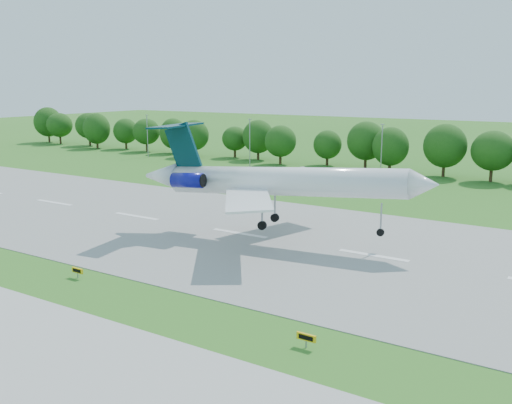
# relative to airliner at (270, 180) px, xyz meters

# --- Properties ---
(ground) EXTENTS (600.00, 600.00, 0.00)m
(ground) POSITION_rel_airliner_xyz_m (14.87, -24.66, -8.31)
(ground) COLOR #29681B
(ground) RESTS_ON ground
(runway) EXTENTS (400.00, 45.00, 0.08)m
(runway) POSITION_rel_airliner_xyz_m (14.87, 0.34, -8.27)
(runway) COLOR gray
(runway) RESTS_ON ground
(tree_line) EXTENTS (288.40, 8.40, 10.40)m
(tree_line) POSITION_rel_airliner_xyz_m (14.87, 67.34, -2.12)
(tree_line) COLOR #382314
(tree_line) RESTS_ON ground
(light_poles) EXTENTS (175.90, 0.25, 12.19)m
(light_poles) POSITION_rel_airliner_xyz_m (12.37, 57.34, -1.97)
(light_poles) COLOR gray
(light_poles) RESTS_ON ground
(airliner) EXTENTS (41.44, 29.84, 13.80)m
(airliner) POSITION_rel_airliner_xyz_m (0.00, 0.00, 0.00)
(airliner) COLOR white
(airliner) RESTS_ON ground
(taxi_sign_left) EXTENTS (1.65, 0.23, 1.16)m
(taxi_sign_left) POSITION_rel_airliner_xyz_m (-9.77, -24.80, -7.45)
(taxi_sign_left) COLOR gray
(taxi_sign_left) RESTS_ON ground
(taxi_sign_centre) EXTENTS (1.72, 0.23, 1.21)m
(taxi_sign_centre) POSITION_rel_airliner_xyz_m (19.28, -26.43, -7.42)
(taxi_sign_centre) COLOR gray
(taxi_sign_centre) RESTS_ON ground
(service_vehicle_a) EXTENTS (4.43, 2.74, 1.38)m
(service_vehicle_a) POSITION_rel_airliner_xyz_m (-23.39, 55.26, -7.62)
(service_vehicle_a) COLOR silver
(service_vehicle_a) RESTS_ON ground
(service_vehicle_b) EXTENTS (3.70, 1.51, 1.26)m
(service_vehicle_b) POSITION_rel_airliner_xyz_m (-12.06, 58.97, -7.68)
(service_vehicle_b) COLOR silver
(service_vehicle_b) RESTS_ON ground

